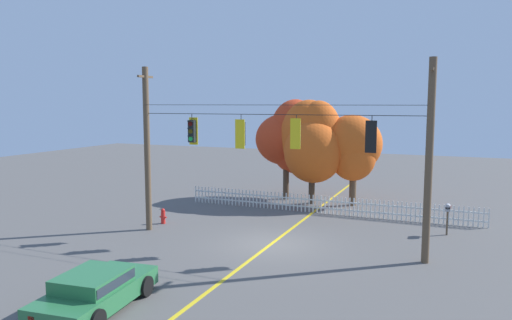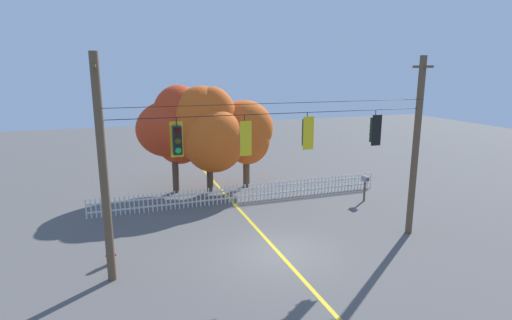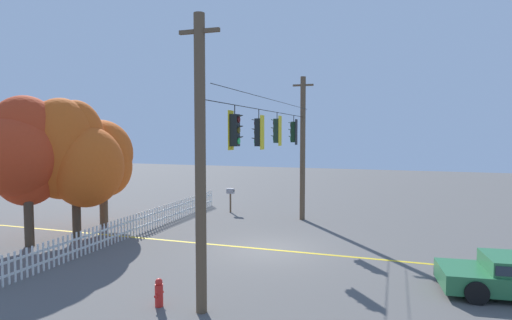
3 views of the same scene
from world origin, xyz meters
TOP-DOWN VIEW (x-y plane):
  - ground at (0.00, 0.00)m, footprint 80.00×80.00m
  - lane_centerline_stripe at (0.00, 0.00)m, footprint 0.16×36.00m
  - signal_support_span at (0.00, -0.00)m, footprint 12.74×1.10m
  - traffic_signal_southbound_primary at (-3.80, 0.01)m, footprint 0.43×0.38m
  - traffic_signal_eastbound_side at (-1.39, -0.01)m, footprint 0.43×0.38m
  - traffic_signal_westbound_side at (1.08, -0.01)m, footprint 0.43×0.38m
  - traffic_signal_northbound_primary at (4.11, -0.01)m, footprint 0.43×0.38m
  - white_picket_fence at (0.67, 6.52)m, footprint 16.21×0.06m
  - autumn_maple_near_fence at (-2.48, 9.95)m, footprint 4.06×3.26m
  - autumn_maple_mid at (-0.75, 8.85)m, footprint 4.08×3.83m
  - autumn_oak_far_east at (1.55, 9.12)m, footprint 3.53×2.88m
  - parked_car at (-2.39, -8.13)m, footprint 2.29×4.25m
  - fire_hydrant at (-6.26, 1.24)m, footprint 0.38×0.22m
  - roadside_mailbox at (6.91, 4.45)m, footprint 0.25×0.44m

SIDE VIEW (x-z plane):
  - ground at x=0.00m, z-range 0.00..0.00m
  - lane_centerline_stripe at x=0.00m, z-range 0.00..0.01m
  - fire_hydrant at x=-6.26m, z-range -0.01..0.76m
  - white_picket_fence at x=0.67m, z-range 0.00..0.98m
  - parked_car at x=-2.39m, z-range 0.03..1.18m
  - roadside_mailbox at x=6.91m, z-range 0.45..1.89m
  - autumn_oak_far_east at x=1.55m, z-range 0.75..6.08m
  - autumn_maple_mid at x=-0.75m, z-range 0.65..6.86m
  - autumn_maple_near_fence at x=-2.48m, z-range 0.71..6.96m
  - signal_support_span at x=0.00m, z-range 0.08..7.74m
  - traffic_signal_eastbound_side at x=-1.39m, z-range 3.97..5.43m
  - traffic_signal_northbound_primary at x=4.11m, z-range 4.02..5.44m
  - traffic_signal_southbound_primary at x=-3.80m, z-range 4.06..5.46m
  - traffic_signal_westbound_side at x=1.08m, z-range 4.08..5.47m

